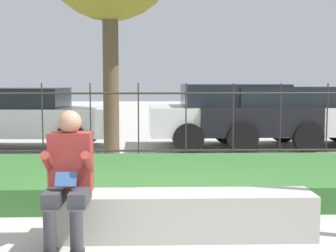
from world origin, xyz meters
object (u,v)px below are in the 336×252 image
stone_bench (182,217)px  person_seated_reader (69,175)px  car_parked_right (294,114)px  car_parked_center (238,114)px  car_parked_left (16,116)px

stone_bench → person_seated_reader: 1.16m
stone_bench → car_parked_right: car_parked_right is taller
car_parked_center → car_parked_right: bearing=-2.7°
stone_bench → car_parked_center: (1.62, 6.03, 0.56)m
car_parked_right → car_parked_left: 6.17m
person_seated_reader → car_parked_center: car_parked_center is taller
person_seated_reader → car_parked_right: size_ratio=0.27×
car_parked_right → car_parked_center: bearing=176.1°
stone_bench → car_parked_right: bearing=64.5°
person_seated_reader → car_parked_left: bearing=110.0°
stone_bench → car_parked_center: size_ratio=0.61×
car_parked_left → person_seated_reader: bearing=-67.3°
stone_bench → person_seated_reader: person_seated_reader is taller
person_seated_reader → car_parked_left: car_parked_left is taller
car_parked_left → stone_bench: bearing=-58.4°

